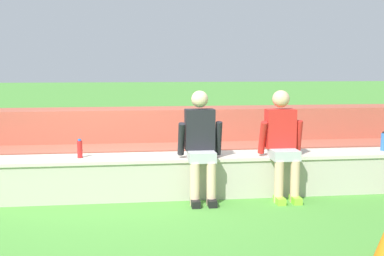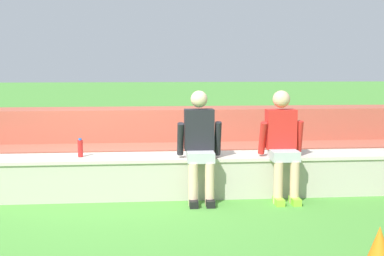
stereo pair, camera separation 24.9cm
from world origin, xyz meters
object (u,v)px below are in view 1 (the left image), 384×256
at_px(person_left_of_center, 201,143).
at_px(water_bottle_near_left, 80,149).
at_px(person_center, 282,141).

height_order(person_left_of_center, water_bottle_near_left, person_left_of_center).
distance_m(person_left_of_center, person_center, 1.01).
bearing_deg(person_left_of_center, person_center, 0.39).
xyz_separation_m(person_left_of_center, person_center, (1.01, 0.01, 0.00)).
xyz_separation_m(person_left_of_center, water_bottle_near_left, (-1.45, 0.28, -0.09)).
height_order(person_center, water_bottle_near_left, person_center).
relative_size(person_left_of_center, water_bottle_near_left, 5.73).
relative_size(person_center, water_bottle_near_left, 5.72).
relative_size(person_left_of_center, person_center, 1.00).
height_order(person_left_of_center, person_center, person_left_of_center).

